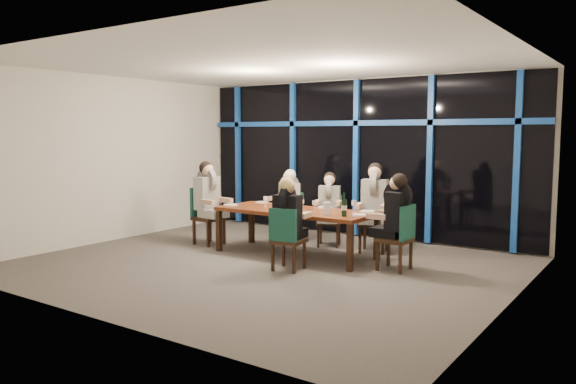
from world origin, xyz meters
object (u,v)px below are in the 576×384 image
at_px(diner_far_right, 374,194).
at_px(diner_end_left, 208,191).
at_px(diner_far_mid, 329,198).
at_px(chair_near_mid, 286,236).
at_px(chair_far_mid, 330,217).
at_px(diner_near_mid, 289,210).
at_px(diner_end_right, 395,207).
at_px(chair_end_left, 206,213).
at_px(chair_far_right, 375,218).
at_px(chair_end_right, 400,234).
at_px(diner_far_left, 288,194).
at_px(chair_far_left, 291,214).
at_px(water_pitcher, 327,209).
at_px(wine_bottle, 344,207).
at_px(dining_table, 295,214).

xyz_separation_m(diner_far_right, diner_end_left, (-2.70, -1.08, -0.00)).
bearing_deg(diner_far_right, diner_far_mid, 164.57).
xyz_separation_m(chair_near_mid, diner_far_right, (0.45, 1.90, 0.45)).
bearing_deg(chair_far_mid, chair_near_mid, -101.03).
bearing_deg(diner_near_mid, diner_end_right, -153.21).
bearing_deg(chair_far_mid, chair_end_left, -172.41).
xyz_separation_m(chair_far_mid, chair_far_right, (0.87, 0.01, 0.07)).
distance_m(chair_end_right, diner_far_left, 2.79).
xyz_separation_m(chair_end_right, diner_far_right, (-0.88, 0.96, 0.43)).
distance_m(chair_far_left, diner_far_mid, 0.90).
bearing_deg(chair_near_mid, water_pitcher, -118.35).
bearing_deg(diner_far_right, diner_far_left, 165.65).
xyz_separation_m(chair_near_mid, water_pitcher, (0.26, 0.69, 0.34)).
bearing_deg(diner_far_mid, diner_far_left, 158.14).
xyz_separation_m(chair_far_mid, wine_bottle, (0.97, -1.24, 0.39)).
height_order(chair_far_right, diner_end_right, diner_end_right).
bearing_deg(diner_far_right, chair_end_left, -173.99).
relative_size(diner_end_left, water_pitcher, 5.07).
bearing_deg(chair_far_mid, diner_end_right, -55.10).
bearing_deg(diner_far_right, diner_end_right, -65.27).
distance_m(diner_far_right, diner_end_right, 1.25).
height_order(chair_far_mid, wine_bottle, wine_bottle).
xyz_separation_m(chair_far_right, diner_end_left, (-2.68, -1.16, 0.40)).
bearing_deg(chair_end_right, diner_far_left, -108.32).
height_order(dining_table, diner_near_mid, diner_near_mid).
distance_m(dining_table, chair_far_right, 1.39).
bearing_deg(chair_near_mid, dining_table, -70.73).
distance_m(diner_far_right, diner_near_mid, 1.89).
bearing_deg(diner_end_left, diner_end_right, -81.85).
distance_m(dining_table, diner_near_mid, 1.00).
relative_size(chair_end_right, water_pitcher, 4.94).
distance_m(dining_table, wine_bottle, 1.05).
distance_m(diner_end_right, water_pitcher, 1.02).
bearing_deg(water_pitcher, wine_bottle, 20.84).
bearing_deg(dining_table, diner_far_mid, 86.02).
distance_m(chair_far_right, diner_far_mid, 0.89).
xyz_separation_m(diner_far_right, diner_end_right, (0.80, -0.96, -0.05)).
xyz_separation_m(chair_far_mid, water_pitcher, (0.70, -1.29, 0.35)).
height_order(chair_far_right, diner_far_right, diner_far_right).
bearing_deg(diner_far_right, wine_bottle, -101.05).
bearing_deg(dining_table, wine_bottle, -11.56).
relative_size(chair_far_mid, chair_end_right, 0.92).
bearing_deg(water_pitcher, diner_end_left, -171.26).
height_order(chair_far_left, chair_far_mid, chair_far_left).
relative_size(diner_far_left, diner_far_mid, 1.01).
relative_size(chair_near_mid, diner_far_mid, 1.06).
bearing_deg(diner_far_mid, diner_far_right, -24.04).
distance_m(chair_far_mid, wine_bottle, 1.63).
xyz_separation_m(chair_far_mid, diner_far_right, (0.89, -0.08, 0.47)).
bearing_deg(chair_far_left, diner_far_left, -90.00).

